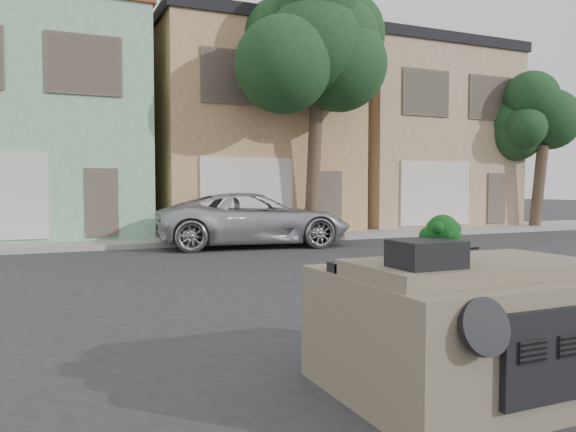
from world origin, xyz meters
TOP-DOWN VIEW (x-y plane):
  - ground_plane at (0.00, 0.00)m, footprint 120.00×120.00m
  - sidewalk at (0.00, 10.50)m, footprint 40.00×3.00m
  - townhouse_mint at (-3.50, 14.50)m, footprint 7.20×8.20m
  - townhouse_tan at (4.00, 14.50)m, footprint 7.20×8.20m
  - townhouse_beige at (11.50, 14.50)m, footprint 7.20×8.20m
  - silver_pickup at (2.43, 8.44)m, footprint 5.82×3.25m
  - tree_near at (5.00, 9.80)m, footprint 4.40×4.00m
  - tree_far at (15.00, 9.80)m, footprint 3.20×3.00m
  - car_dashboard at (0.00, -3.00)m, footprint 2.00×1.80m
  - instrument_hump at (-0.58, -3.35)m, footprint 0.48×0.38m
  - wiper_arm at (0.28, -2.62)m, footprint 0.69×0.15m
  - broccoli at (-0.26, -3.14)m, footprint 0.36×0.36m

SIDE VIEW (x-z plane):
  - ground_plane at x=0.00m, z-range 0.00..0.00m
  - silver_pickup at x=2.43m, z-range -0.77..0.77m
  - sidewalk at x=0.00m, z-range 0.00..0.15m
  - car_dashboard at x=0.00m, z-range 0.00..1.12m
  - wiper_arm at x=0.28m, z-range 1.12..1.14m
  - instrument_hump at x=-0.58m, z-range 1.12..1.32m
  - broccoli at x=-0.26m, z-range 1.12..1.50m
  - tree_far at x=15.00m, z-range 0.00..6.00m
  - townhouse_mint at x=-3.50m, z-range 0.00..7.55m
  - townhouse_tan at x=4.00m, z-range 0.00..7.55m
  - townhouse_beige at x=11.50m, z-range 0.00..7.55m
  - tree_near at x=5.00m, z-range 0.00..8.50m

